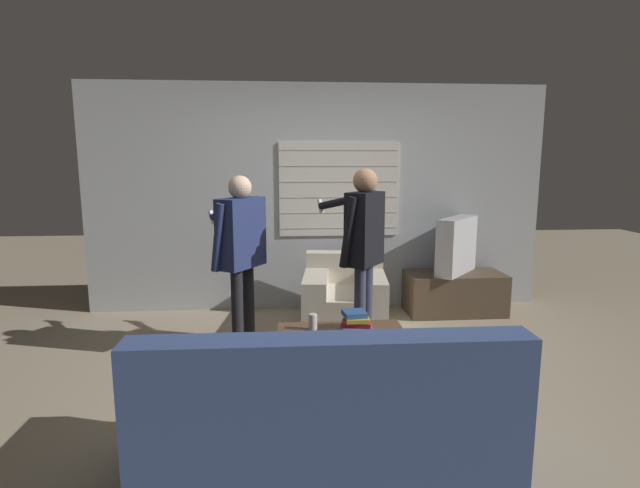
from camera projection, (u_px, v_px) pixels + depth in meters
ground_plane at (338, 381)px, 3.90m from camera, size 16.00×16.00×0.00m
wall_back at (318, 198)px, 5.68m from camera, size 5.20×0.08×2.55m
couch_blue at (325, 424)px, 2.64m from camera, size 1.90×0.91×0.92m
armchair_beige at (344, 298)px, 5.21m from camera, size 0.93×1.01×0.72m
coffee_table at (342, 338)px, 3.77m from camera, size 0.97×0.57×0.42m
tv_stand at (454, 293)px, 5.61m from camera, size 1.08×0.53×0.46m
tv at (456, 245)px, 5.52m from camera, size 0.61×0.66×0.62m
person_left_standing at (240, 243)px, 4.28m from camera, size 0.56×0.80×1.58m
person_right_standing at (363, 241)px, 4.24m from camera, size 0.56×0.75×1.64m
book_stack at (356, 322)px, 3.81m from camera, size 0.25×0.20×0.14m
soda_can at (313, 322)px, 3.82m from camera, size 0.07×0.07×0.13m
spare_remote at (360, 329)px, 3.80m from camera, size 0.04×0.13×0.02m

